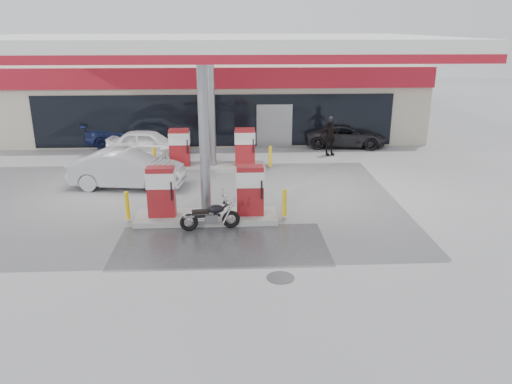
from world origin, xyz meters
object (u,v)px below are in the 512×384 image
pump_island_near (206,199)px  attendant (207,143)px  sedan_white (148,144)px  biker_walking (330,137)px  parked_motorcycle (211,216)px  parked_car_left (129,133)px  parked_car_right (345,135)px  pump_island_far (213,153)px  hatchback_silver (127,169)px

pump_island_near → attendant: bearing=92.1°
pump_island_near → sedan_white: (-3.09, 8.20, -0.05)m
pump_island_near → biker_walking: (5.52, 8.20, 0.17)m
pump_island_near → parked_motorcycle: 0.86m
sedan_white → attendant: attendant is taller
parked_car_left → pump_island_near: bearing=-164.1°
attendant → parked_car_right: bearing=-48.1°
pump_island_near → parked_car_left: pump_island_near is taller
sedan_white → biker_walking: biker_walking is taller
parked_motorcycle → biker_walking: bearing=50.5°
sedan_white → parked_car_right: 9.94m
parked_car_left → biker_walking: biker_walking is taller
pump_island_near → parked_car_right: (6.69, 10.00, -0.14)m
parked_motorcycle → parked_car_right: bearing=50.1°
sedan_white → biker_walking: (8.61, 0.00, 0.23)m
attendant → parked_car_left: size_ratio=0.41×
sedan_white → pump_island_far: bearing=-119.2°
hatchback_silver → parked_motorcycle: bearing=-135.4°
parked_motorcycle → attendant: size_ratio=0.99×
pump_island_near → parked_motorcycle: (0.18, -0.79, -0.29)m
parked_motorcycle → parked_car_left: parked_car_left is taller
parked_motorcycle → pump_island_far: bearing=82.7°
biker_walking → sedan_white: bearing=169.4°
pump_island_near → parked_car_right: pump_island_near is taller
hatchback_silver → parked_car_left: 7.27m
sedan_white → attendant: size_ratio=2.07×
parked_motorcycle → hatchback_silver: (-3.36, 4.39, 0.29)m
pump_island_near → parked_car_left: (-4.50, 10.75, -0.06)m
pump_island_far → sedan_white: (-3.09, 2.20, -0.05)m
pump_island_far → biker_walking: size_ratio=2.91×
hatchback_silver → parked_car_left: hatchback_silver is taller
hatchback_silver → attendant: bearing=-33.5°
attendant → hatchback_silver: size_ratio=0.43×
attendant → biker_walking: (5.77, 1.20, -0.05)m
parked_motorcycle → attendant: bearing=84.4°
pump_island_far → attendant: (-0.25, 1.00, 0.22)m
pump_island_far → attendant: 1.06m
biker_walking → pump_island_far: bearing=-168.9°
parked_motorcycle → attendant: attendant is taller
pump_island_far → parked_motorcycle: (0.18, -6.79, -0.29)m
attendant → hatchback_silver: attendant is taller
attendant → parked_car_right: 7.57m
parked_car_right → biker_walking: 2.17m
hatchback_silver → biker_walking: 9.84m
pump_island_far → hatchback_silver: (-3.18, -2.40, 0.01)m
hatchback_silver → parked_car_left: size_ratio=0.96×
parked_motorcycle → biker_walking: biker_walking is taller
parked_car_right → attendant: bearing=120.0°
attendant → parked_car_left: attendant is taller
pump_island_near → biker_walking: pump_island_near is taller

